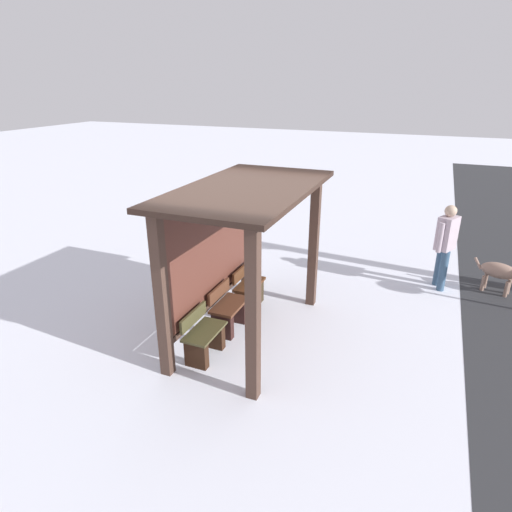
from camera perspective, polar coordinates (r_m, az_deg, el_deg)
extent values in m
plane|color=white|center=(7.09, -0.92, -10.05)|extent=(60.00, 60.00, 0.00)
cube|color=#432E25|center=(5.21, -0.39, -8.00)|extent=(0.15, 0.15, 2.31)
cube|color=#432E25|center=(7.55, 7.57, 1.63)|extent=(0.15, 0.15, 2.31)
cube|color=#432E25|center=(5.77, -12.25, -5.41)|extent=(0.15, 0.15, 2.31)
cube|color=#432E25|center=(7.95, -1.36, 2.86)|extent=(0.15, 0.15, 2.31)
cube|color=black|center=(6.17, -1.05, 8.78)|extent=(3.15, 1.71, 0.07)
cube|color=#542B22|center=(6.73, -6.00, 1.05)|extent=(2.56, 0.08, 1.71)
cube|color=#432E25|center=(7.10, -5.56, -5.88)|extent=(2.56, 0.06, 0.08)
cube|color=#413D22|center=(6.38, -6.74, -9.79)|extent=(0.72, 0.39, 0.03)
cube|color=#413D22|center=(6.35, -8.21, -7.94)|extent=(0.68, 0.04, 0.20)
cube|color=black|center=(6.68, -5.57, -10.31)|extent=(0.12, 0.33, 0.40)
cube|color=black|center=(6.31, -7.81, -12.61)|extent=(0.12, 0.33, 0.40)
cube|color=#4E2C1C|center=(6.99, -3.51, -6.41)|extent=(0.72, 0.40, 0.05)
cube|color=#4E2C1C|center=(6.97, -4.89, -4.67)|extent=(0.68, 0.04, 0.20)
cube|color=black|center=(7.31, -2.58, -7.12)|extent=(0.12, 0.34, 0.42)
cube|color=black|center=(6.91, -4.41, -9.05)|extent=(0.12, 0.34, 0.42)
cube|color=#482816|center=(7.66, -0.86, -3.74)|extent=(0.72, 0.34, 0.05)
cube|color=#482816|center=(7.63, -1.90, -2.18)|extent=(0.68, 0.04, 0.20)
cube|color=#2E2416|center=(7.97, -0.11, -4.48)|extent=(0.12, 0.29, 0.41)
cube|color=#2E2416|center=(7.55, -1.63, -6.11)|extent=(0.12, 0.29, 0.41)
cube|color=#BAA7B4|center=(8.87, 23.75, 2.76)|extent=(0.46, 0.41, 0.64)
sphere|color=tan|center=(8.75, 24.17, 5.40)|extent=(0.22, 0.22, 0.22)
cylinder|color=#375471|center=(9.00, 23.32, -1.82)|extent=(0.19, 0.19, 0.80)
cylinder|color=#375471|center=(9.22, 22.82, -1.20)|extent=(0.19, 0.19, 0.80)
cylinder|color=#BAA7B4|center=(8.67, 23.01, 2.23)|extent=(0.12, 0.12, 0.57)
cylinder|color=#BAA7B4|center=(9.09, 24.40, 2.89)|extent=(0.12, 0.12, 0.57)
ellipsoid|color=#937363|center=(9.36, 29.22, -1.67)|extent=(0.46, 0.69, 0.30)
cylinder|color=#937363|center=(9.41, 27.07, -0.85)|extent=(0.10, 0.18, 0.23)
cylinder|color=#937363|center=(9.36, 29.96, -3.82)|extent=(0.07, 0.07, 0.30)
cylinder|color=#937363|center=(9.51, 30.17, -3.48)|extent=(0.07, 0.07, 0.30)
cylinder|color=#937363|center=(9.43, 27.59, -3.19)|extent=(0.07, 0.07, 0.30)
cylinder|color=#937363|center=(9.58, 27.84, -2.86)|extent=(0.07, 0.07, 0.30)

